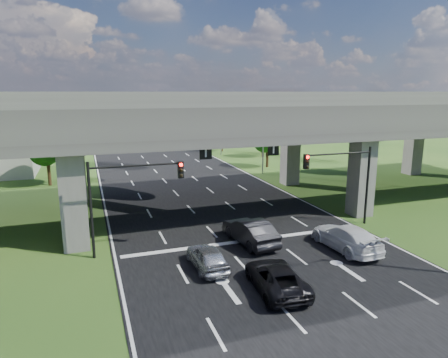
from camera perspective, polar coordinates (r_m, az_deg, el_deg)
ground at (r=24.73m, az=6.59°, el=-11.56°), size 160.00×160.00×0.00m
road at (r=33.42m, az=-0.88°, el=-5.01°), size 18.00×120.00×0.03m
overpass at (r=33.86m, az=-2.00°, el=8.85°), size 80.00×15.00×10.00m
signal_right at (r=30.64m, az=16.83°, el=0.90°), size 5.76×0.54×6.00m
signal_left at (r=25.00m, az=-13.67°, el=-1.42°), size 5.76×0.54×6.00m
streetlight_far at (r=48.81m, az=5.23°, el=7.44°), size 3.38×0.25×10.00m
streetlight_beyond at (r=63.68m, az=-0.78°, el=8.63°), size 3.38×0.25×10.00m
tree_left_near at (r=46.74m, az=-24.02°, el=4.94°), size 4.50×4.50×7.80m
tree_left_mid at (r=55.03m, az=-26.45°, el=5.00°), size 3.91×3.90×6.76m
tree_left_far at (r=62.54m, az=-22.03°, el=7.02°), size 4.80×4.80×8.32m
tree_right_near at (r=53.79m, az=6.32°, el=6.42°), size 4.20×4.20×7.28m
tree_right_mid at (r=62.29m, az=5.64°, el=6.94°), size 3.91×3.90×6.76m
tree_right_far at (r=68.16m, az=-0.28°, el=8.01°), size 4.50×4.50×7.80m
car_silver at (r=23.34m, az=-2.41°, el=-11.06°), size 1.75×4.11×1.39m
car_dark at (r=26.91m, az=3.73°, el=-7.47°), size 2.33×5.30×1.69m
car_white at (r=27.12m, az=17.01°, el=-7.96°), size 2.46×5.57×1.59m
car_trailing at (r=21.17m, az=7.45°, el=-13.76°), size 2.73×5.10×1.36m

